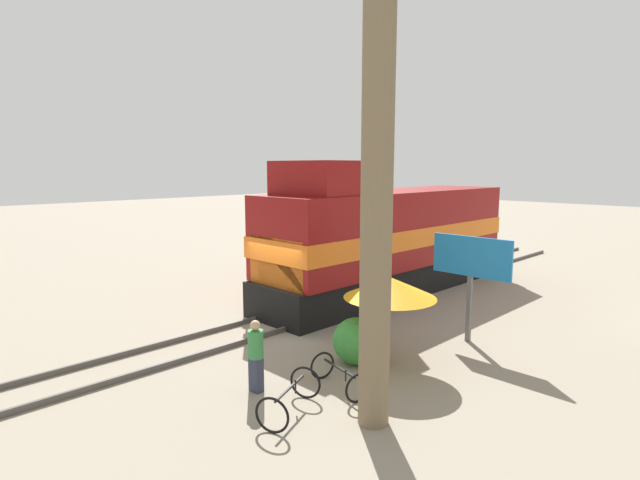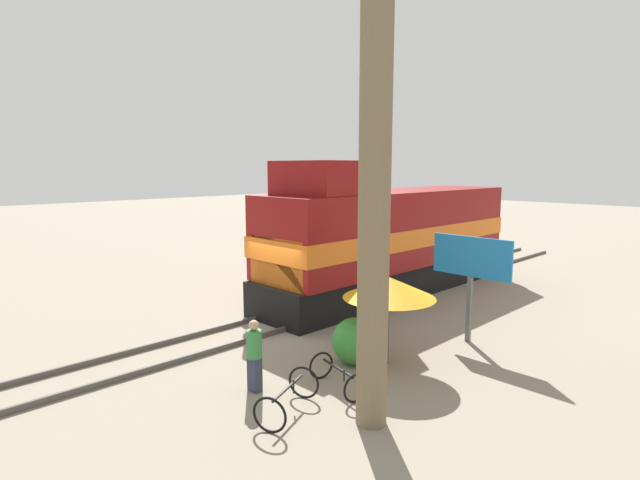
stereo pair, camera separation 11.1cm
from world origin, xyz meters
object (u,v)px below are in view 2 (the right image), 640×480
object	(u,v)px
person_bystander	(254,353)
bicycle_spare	(338,376)
utility_pole	(375,171)
billboard_sign	(471,263)
locomotive	(387,238)
vendor_umbrella	(389,288)
bicycle	(288,397)

from	to	relation	value
person_bystander	bicycle_spare	size ratio (longest dim) A/B	1.04
person_bystander	bicycle_spare	xyz separation A→B (m)	(1.25, 1.33, -0.54)
utility_pole	billboard_sign	size ratio (longest dim) A/B	3.20
locomotive	bicycle_spare	world-z (taller)	locomotive
utility_pole	person_bystander	world-z (taller)	utility_pole
locomotive	vendor_umbrella	size ratio (longest dim) A/B	5.37
vendor_umbrella	bicycle	world-z (taller)	vendor_umbrella
billboard_sign	person_bystander	bearing A→B (deg)	-105.10
utility_pole	vendor_umbrella	size ratio (longest dim) A/B	4.18
utility_pole	bicycle	world-z (taller)	utility_pole
vendor_umbrella	bicycle	size ratio (longest dim) A/B	1.33
vendor_umbrella	person_bystander	xyz separation A→B (m)	(-1.10, -3.30, -1.09)
bicycle	bicycle_spare	xyz separation A→B (m)	(-0.06, 1.50, -0.03)
utility_pole	bicycle_spare	xyz separation A→B (m)	(-1.42, 0.57, -4.47)
utility_pole	bicycle	distance (m)	4.73
person_bystander	bicycle_spare	world-z (taller)	person_bystander
bicycle	bicycle_spare	distance (m)	1.50
billboard_sign	person_bystander	xyz separation A→B (m)	(-1.67, -6.20, -1.39)
utility_pole	person_bystander	size ratio (longest dim) A/B	5.93
utility_pole	billboard_sign	xyz separation A→B (m)	(-0.99, 5.44, -2.54)
vendor_umbrella	bicycle_spare	size ratio (longest dim) A/B	1.47
vendor_umbrella	billboard_sign	xyz separation A→B (m)	(0.57, 2.91, 0.30)
person_bystander	bicycle_spare	distance (m)	1.90
utility_pole	bicycle	size ratio (longest dim) A/B	5.55
locomotive	person_bystander	size ratio (longest dim) A/B	7.62
utility_pole	vendor_umbrella	world-z (taller)	utility_pole
locomotive	billboard_sign	world-z (taller)	locomotive
utility_pole	bicycle_spare	size ratio (longest dim) A/B	6.13
bicycle	vendor_umbrella	bearing A→B (deg)	-109.65
person_bystander	vendor_umbrella	bearing A→B (deg)	71.51
person_bystander	billboard_sign	bearing A→B (deg)	74.90
person_bystander	bicycle	distance (m)	1.41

